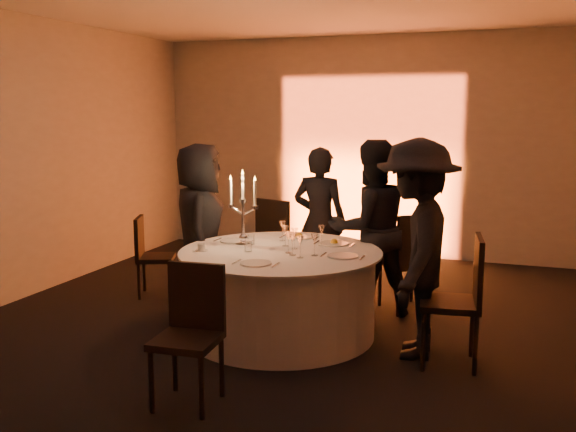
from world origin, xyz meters
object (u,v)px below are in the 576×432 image
(guest_back_right, at_px, (370,229))
(chair_right, at_px, (462,293))
(coffee_cup, at_px, (202,248))
(guest_back_left, at_px, (320,222))
(candelabra, at_px, (243,220))
(chair_back_left, at_px, (279,239))
(chair_back_right, at_px, (411,256))
(guest_left, at_px, (200,227))
(chair_front, at_px, (191,326))
(guest_right, at_px, (416,249))
(chair_left, at_px, (149,252))
(banquet_table, at_px, (280,293))

(guest_back_right, bearing_deg, chair_right, 96.30)
(chair_right, height_order, coffee_cup, chair_right)
(guest_back_left, height_order, candelabra, guest_back_left)
(chair_back_left, xyz_separation_m, chair_back_right, (1.48, -0.25, -0.03))
(guest_left, xyz_separation_m, guest_back_left, (0.99, 0.88, -0.03))
(coffee_cup, bearing_deg, guest_left, 118.33)
(chair_front, distance_m, guest_right, 1.94)
(coffee_cup, bearing_deg, chair_back_left, 84.11)
(chair_left, distance_m, coffee_cup, 1.47)
(guest_left, relative_size, guest_back_left, 1.04)
(coffee_cup, bearing_deg, guest_back_left, 68.69)
(chair_left, relative_size, guest_back_right, 0.50)
(chair_back_left, relative_size, chair_front, 1.09)
(chair_back_left, height_order, guest_right, guest_right)
(chair_back_left, bearing_deg, guest_right, 159.49)
(candelabra, bearing_deg, guest_back_left, 74.68)
(guest_left, distance_m, guest_back_right, 1.69)
(chair_left, height_order, chair_front, chair_front)
(guest_back_right, bearing_deg, chair_back_left, -60.41)
(chair_left, relative_size, chair_back_left, 0.83)
(guest_back_left, bearing_deg, guest_right, 133.18)
(chair_back_left, relative_size, chair_right, 1.01)
(chair_back_right, relative_size, guest_back_right, 0.58)
(chair_front, height_order, guest_back_right, guest_back_right)
(guest_left, distance_m, coffee_cup, 0.79)
(chair_front, xyz_separation_m, guest_back_right, (0.74, 2.27, 0.32))
(chair_left, xyz_separation_m, coffee_cup, (1.11, -0.91, 0.31))
(chair_left, height_order, chair_back_left, chair_back_left)
(chair_right, distance_m, chair_front, 2.12)
(guest_left, height_order, coffee_cup, guest_left)
(chair_right, relative_size, candelabra, 1.47)
(chair_back_right, xyz_separation_m, chair_front, (-1.11, -2.50, -0.03))
(guest_right, relative_size, coffee_cup, 16.24)
(chair_back_right, relative_size, guest_left, 0.60)
(chair_back_left, xyz_separation_m, coffee_cup, (-0.16, -1.54, 0.21))
(coffee_cup, bearing_deg, chair_back_right, 38.20)
(chair_right, height_order, guest_back_left, guest_back_left)
(guest_left, height_order, guest_back_left, guest_left)
(chair_left, bearing_deg, banquet_table, -133.17)
(chair_front, distance_m, guest_back_left, 2.79)
(coffee_cup, bearing_deg, banquet_table, 20.34)
(chair_left, distance_m, guest_back_right, 2.42)
(chair_front, bearing_deg, coffee_cup, 109.68)
(chair_front, relative_size, guest_back_right, 0.55)
(chair_right, height_order, guest_right, guest_right)
(chair_right, bearing_deg, chair_back_left, -133.22)
(banquet_table, xyz_separation_m, chair_right, (1.58, -0.19, 0.20))
(banquet_table, distance_m, guest_back_right, 1.14)
(chair_back_left, xyz_separation_m, guest_back_left, (0.45, 0.03, 0.22))
(chair_back_left, bearing_deg, guest_back_left, -157.83)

